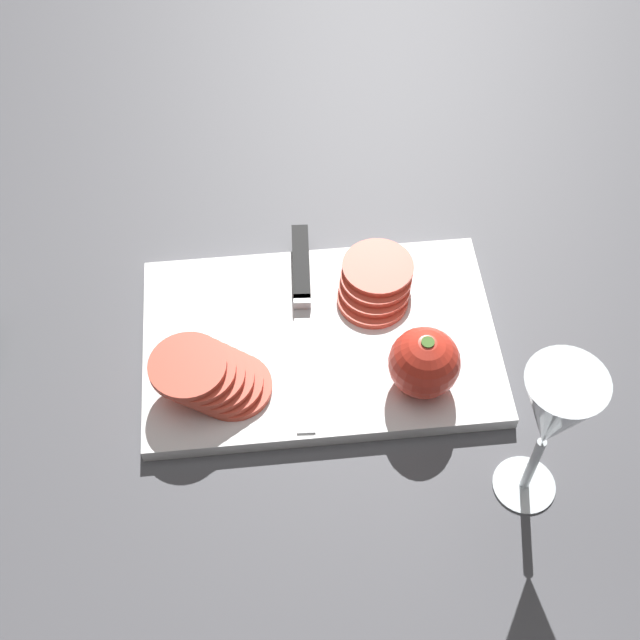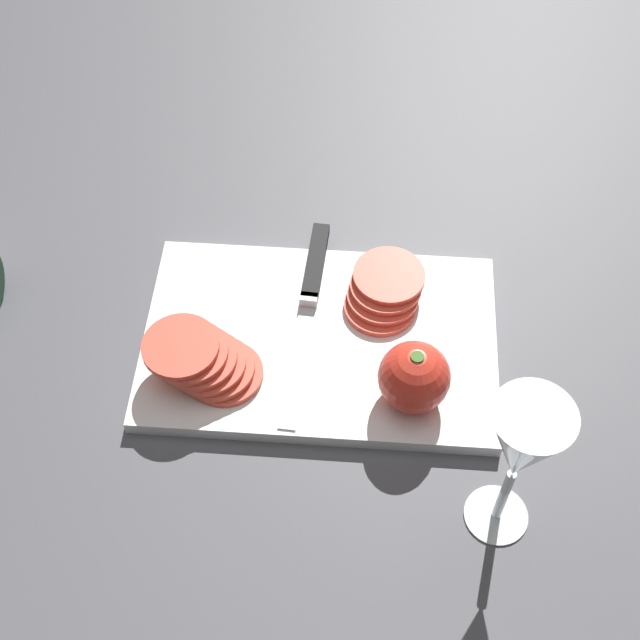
{
  "view_description": "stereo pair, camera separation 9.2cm",
  "coord_description": "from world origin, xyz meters",
  "px_view_note": "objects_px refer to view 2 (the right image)",
  "views": [
    {
      "loc": [
        0.02,
        -0.5,
        0.79
      ],
      "look_at": [
        0.08,
        0.03,
        0.05
      ],
      "focal_mm": 50.0,
      "sensor_mm": 36.0,
      "label": 1
    },
    {
      "loc": [
        0.11,
        -0.5,
        0.79
      ],
      "look_at": [
        0.08,
        0.03,
        0.05
      ],
      "focal_mm": 50.0,
      "sensor_mm": 36.0,
      "label": 2
    }
  ],
  "objects_px": {
    "tomato_slice_stack_far": "(384,291)",
    "whole_tomato": "(414,377)",
    "tomato_slice_stack_near": "(203,360)",
    "wine_glass": "(521,450)",
    "knife": "(312,281)"
  },
  "relations": [
    {
      "from": "tomato_slice_stack_far",
      "to": "whole_tomato",
      "type": "bearing_deg",
      "value": -75.47
    },
    {
      "from": "wine_glass",
      "to": "knife",
      "type": "height_order",
      "value": "wine_glass"
    },
    {
      "from": "whole_tomato",
      "to": "tomato_slice_stack_near",
      "type": "relative_size",
      "value": 0.61
    },
    {
      "from": "knife",
      "to": "tomato_slice_stack_far",
      "type": "distance_m",
      "value": 0.08
    },
    {
      "from": "whole_tomato",
      "to": "knife",
      "type": "relative_size",
      "value": 0.27
    },
    {
      "from": "whole_tomato",
      "to": "tomato_slice_stack_far",
      "type": "xyz_separation_m",
      "value": [
        -0.03,
        0.12,
        -0.02
      ]
    },
    {
      "from": "wine_glass",
      "to": "tomato_slice_stack_far",
      "type": "bearing_deg",
      "value": 115.73
    },
    {
      "from": "tomato_slice_stack_near",
      "to": "tomato_slice_stack_far",
      "type": "height_order",
      "value": "tomato_slice_stack_near"
    },
    {
      "from": "wine_glass",
      "to": "tomato_slice_stack_near",
      "type": "xyz_separation_m",
      "value": [
        -0.29,
        0.13,
        -0.09
      ]
    },
    {
      "from": "tomato_slice_stack_near",
      "to": "tomato_slice_stack_far",
      "type": "distance_m",
      "value": 0.21
    },
    {
      "from": "whole_tomato",
      "to": "knife",
      "type": "height_order",
      "value": "whole_tomato"
    },
    {
      "from": "wine_glass",
      "to": "whole_tomato",
      "type": "xyz_separation_m",
      "value": [
        -0.08,
        0.12,
        -0.08
      ]
    },
    {
      "from": "wine_glass",
      "to": "tomato_slice_stack_far",
      "type": "height_order",
      "value": "wine_glass"
    },
    {
      "from": "wine_glass",
      "to": "knife",
      "type": "bearing_deg",
      "value": 127.57
    },
    {
      "from": "wine_glass",
      "to": "knife",
      "type": "distance_m",
      "value": 0.34
    }
  ]
}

